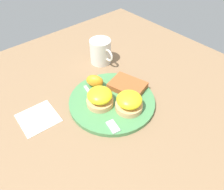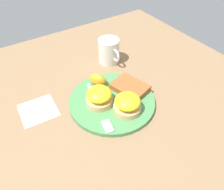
% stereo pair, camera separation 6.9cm
% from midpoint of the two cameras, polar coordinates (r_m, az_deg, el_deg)
% --- Properties ---
extents(ground_plane, '(1.10, 1.10, 0.00)m').
position_cam_midpoint_polar(ground_plane, '(0.72, 2.77, -2.11)').
color(ground_plane, '#846647').
extents(plate, '(0.28, 0.28, 0.01)m').
position_cam_midpoint_polar(plate, '(0.71, 2.78, -1.71)').
color(plate, '#47844C').
rests_on(plate, ground_plane).
extents(sandwich_benedict_left, '(0.08, 0.08, 0.06)m').
position_cam_midpoint_polar(sandwich_benedict_left, '(0.68, -0.46, -0.51)').
color(sandwich_benedict_left, tan).
rests_on(sandwich_benedict_left, plate).
extents(sandwich_benedict_right, '(0.08, 0.08, 0.06)m').
position_cam_midpoint_polar(sandwich_benedict_right, '(0.66, 7.03, -2.43)').
color(sandwich_benedict_right, tan).
rests_on(sandwich_benedict_right, plate).
extents(hashbrown_patty, '(0.13, 0.11, 0.02)m').
position_cam_midpoint_polar(hashbrown_patty, '(0.74, 7.34, 1.92)').
color(hashbrown_patty, '#9E5128').
rests_on(hashbrown_patty, plate).
extents(orange_wedge, '(0.07, 0.06, 0.04)m').
position_cam_midpoint_polar(orange_wedge, '(0.74, -1.32, 3.85)').
color(orange_wedge, orange).
rests_on(orange_wedge, plate).
extents(fork, '(0.22, 0.06, 0.00)m').
position_cam_midpoint_polar(fork, '(0.67, -0.34, -3.80)').
color(fork, silver).
rests_on(fork, plate).
extents(cup, '(0.11, 0.08, 0.10)m').
position_cam_midpoint_polar(cup, '(0.87, 1.53, 11.35)').
color(cup, silver).
rests_on(cup, ground_plane).
extents(napkin, '(0.12, 0.12, 0.00)m').
position_cam_midpoint_polar(napkin, '(0.72, -16.11, -3.96)').
color(napkin, white).
rests_on(napkin, ground_plane).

